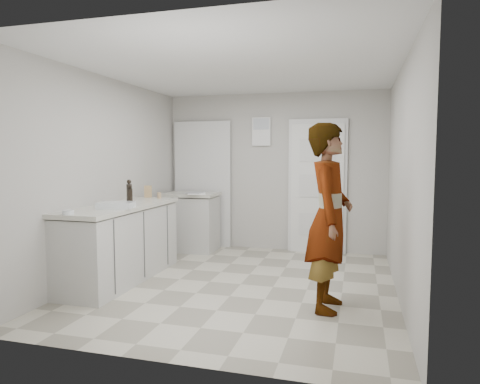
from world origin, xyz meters
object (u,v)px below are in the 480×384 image
(person, at_px, (329,217))
(cake_mix_box, at_px, (148,192))
(oil_cruet_a, at_px, (130,195))
(oil_cruet_b, at_px, (129,192))
(spice_jar, at_px, (159,195))
(egg_bowl, at_px, (68,212))
(baking_dish, at_px, (116,205))

(person, distance_m, cake_mix_box, 2.88)
(person, relative_size, oil_cruet_a, 7.47)
(cake_mix_box, relative_size, oil_cruet_b, 0.57)
(spice_jar, distance_m, egg_bowl, 1.72)
(oil_cruet_a, bearing_deg, oil_cruet_b, 125.08)
(oil_cruet_a, relative_size, baking_dish, 0.57)
(oil_cruet_a, xyz_separation_m, oil_cruet_b, (-0.06, 0.09, 0.03))
(oil_cruet_a, bearing_deg, egg_bowl, -98.66)
(oil_cruet_b, bearing_deg, egg_bowl, -94.74)
(spice_jar, xyz_separation_m, baking_dish, (0.01, -1.11, -0.01))
(cake_mix_box, height_order, oil_cruet_b, oil_cruet_b)
(oil_cruet_a, distance_m, baking_dish, 0.39)
(person, distance_m, egg_bowl, 2.62)
(person, bearing_deg, spice_jar, 66.54)
(cake_mix_box, xyz_separation_m, baking_dish, (0.23, -1.21, -0.05))
(person, xyz_separation_m, oil_cruet_a, (-2.41, 0.41, 0.13))
(cake_mix_box, xyz_separation_m, egg_bowl, (0.05, -1.80, -0.06))
(person, height_order, cake_mix_box, person)
(oil_cruet_a, bearing_deg, spice_jar, 88.03)
(oil_cruet_b, distance_m, baking_dish, 0.48)
(cake_mix_box, distance_m, spice_jar, 0.24)
(cake_mix_box, height_order, baking_dish, cake_mix_box)
(person, xyz_separation_m, baking_dish, (-2.37, 0.03, 0.04))
(oil_cruet_a, bearing_deg, cake_mix_box, 103.13)
(spice_jar, bearing_deg, oil_cruet_b, -97.47)
(spice_jar, distance_m, oil_cruet_a, 0.74)
(cake_mix_box, height_order, oil_cruet_a, oil_cruet_a)
(person, height_order, baking_dish, person)
(baking_dish, bearing_deg, cake_mix_box, 100.82)
(oil_cruet_b, xyz_separation_m, egg_bowl, (-0.09, -1.05, -0.12))
(oil_cruet_b, bearing_deg, baking_dish, -78.12)
(person, xyz_separation_m, spice_jar, (-2.38, 1.14, 0.05))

